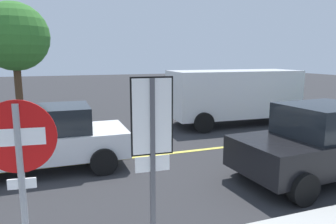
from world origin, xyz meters
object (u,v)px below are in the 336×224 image
(speed_limit_sign, at_px, (152,137))
(white_van, at_px, (234,94))
(car_white_mid_road, at_px, (40,138))
(car_black_far_lane, at_px, (319,142))
(tree_left_verge, at_px, (14,37))
(stop_sign, at_px, (21,171))

(speed_limit_sign, height_order, white_van, speed_limit_sign)
(car_white_mid_road, bearing_deg, white_van, 22.01)
(car_white_mid_road, height_order, car_black_far_lane, car_black_far_lane)
(car_black_far_lane, bearing_deg, speed_limit_sign, -160.11)
(speed_limit_sign, distance_m, car_black_far_lane, 4.81)
(speed_limit_sign, height_order, car_black_far_lane, speed_limit_sign)
(tree_left_verge, bearing_deg, speed_limit_sign, -76.56)
(white_van, height_order, car_black_far_lane, white_van)
(car_black_far_lane, height_order, tree_left_verge, tree_left_verge)
(car_black_far_lane, bearing_deg, white_van, 76.90)
(white_van, distance_m, car_white_mid_road, 7.85)
(stop_sign, relative_size, car_black_far_lane, 0.60)
(car_white_mid_road, relative_size, car_black_far_lane, 1.09)
(car_white_mid_road, bearing_deg, tree_left_verge, 99.18)
(white_van, relative_size, tree_left_verge, 1.08)
(tree_left_verge, bearing_deg, stop_sign, -84.80)
(speed_limit_sign, distance_m, white_van, 9.33)
(speed_limit_sign, xyz_separation_m, car_white_mid_road, (-1.50, 4.38, -0.97))
(car_black_far_lane, relative_size, tree_left_verge, 0.81)
(car_white_mid_road, bearing_deg, car_black_far_lane, -25.03)
(stop_sign, height_order, speed_limit_sign, speed_limit_sign)
(stop_sign, relative_size, tree_left_verge, 0.48)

